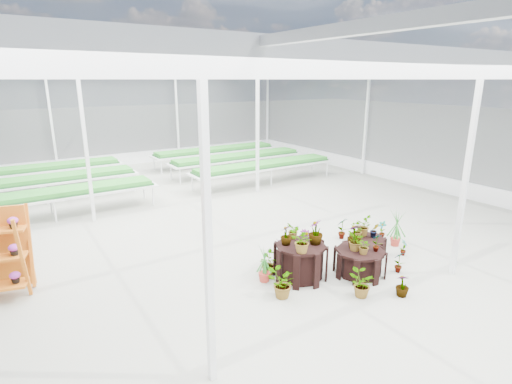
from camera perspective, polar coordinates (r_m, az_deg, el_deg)
ground_plane at (r=10.71m, az=-1.57°, el=-7.29°), size 24.00×24.00×0.00m
greenhouse_shell at (r=10.05m, az=-1.66°, el=4.60°), size 18.00×24.00×4.50m
steel_frame at (r=10.05m, az=-1.66°, el=4.60°), size 18.00×24.00×4.50m
nursery_benches at (r=16.87m, az=-14.44°, el=2.35°), size 16.00×7.00×0.84m
plinth_tall at (r=8.86m, az=6.37°, el=-9.80°), size 1.18×1.18×0.77m
plinth_mid at (r=9.27m, az=14.59°, el=-9.67°), size 1.27×1.27×0.59m
plinth_low at (r=10.42m, az=15.50°, el=-7.36°), size 1.05×1.05×0.41m
nursery_plants at (r=9.24m, az=10.49°, el=-7.93°), size 4.59×3.16×1.33m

